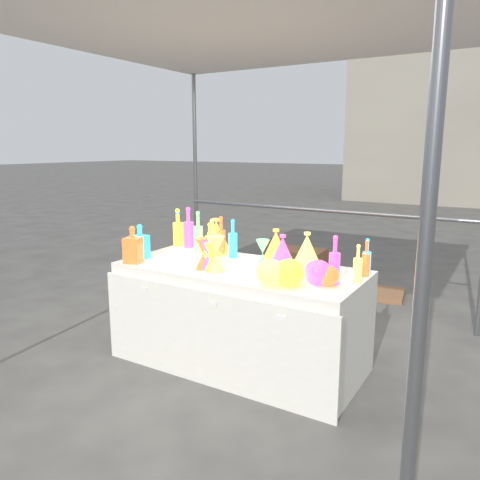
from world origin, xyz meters
The scene contains 32 objects.
ground centered at (0.00, 0.00, 0.00)m, with size 80.00×80.00×0.00m, color slate.
canopy_tent centered at (0.00, 0.01, 2.38)m, with size 3.15×3.15×2.46m.
display_table centered at (0.00, -0.01, 0.37)m, with size 1.84×0.83×0.75m.
cardboard_box_closed centered at (-0.49, 2.24, 0.20)m, with size 0.55×0.40×0.40m, color #966643.
cardboard_box_flat centered at (0.40, 2.16, 0.03)m, with size 0.67×0.48×0.06m, color #966643.
bottle_0 centered at (-0.85, 0.35, 0.92)m, with size 0.09×0.09×0.33m, color #E04915, non-canonical shape.
bottle_1 centered at (-0.85, 0.35, 0.90)m, with size 0.07×0.07×0.31m, color #178220, non-canonical shape.
bottle_2 centered at (-0.32, 0.24, 0.91)m, with size 0.07×0.07×0.32m, color orange, non-canonical shape.
bottle_3 centered at (-0.73, 0.35, 0.93)m, with size 0.09×0.09×0.35m, color blue, non-canonical shape.
bottle_4 centered at (-0.38, 0.19, 0.90)m, with size 0.07×0.07×0.30m, color #147F7B, non-canonical shape.
bottle_5 centered at (-0.53, 0.22, 0.92)m, with size 0.08×0.08×0.35m, color #A92190, non-canonical shape.
bottle_6 centered at (-0.34, 0.11, 0.89)m, with size 0.07×0.07×0.28m, color #E04915, non-canonical shape.
bottle_7 centered at (-0.20, 0.23, 0.90)m, with size 0.07×0.07×0.31m, color #178220, non-canonical shape.
decanter_1 centered at (-0.75, -0.31, 0.89)m, with size 0.12×0.12×0.28m, color orange, non-canonical shape.
decanter_2 centered at (-0.81, -0.18, 0.89)m, with size 0.11×0.11×0.27m, color #178220, non-canonical shape.
hourglass_0 centered at (-0.20, -0.19, 0.86)m, with size 0.11×0.11×0.22m, color orange, non-canonical shape.
hourglass_1 centered at (-0.16, -0.19, 0.86)m, with size 0.11×0.11×0.22m, color blue, non-canonical shape.
hourglass_2 centered at (-0.08, -0.19, 0.88)m, with size 0.13×0.13×0.25m, color #147F7B, non-canonical shape.
hourglass_3 centered at (0.14, 0.09, 0.85)m, with size 0.10×0.10×0.20m, color #A92190, non-canonical shape.
hourglass_4 centered at (-0.11, -0.20, 0.85)m, with size 0.10×0.10×0.20m, color #E04915, non-canonical shape.
globe_0 centered at (0.52, -0.26, 0.83)m, with size 0.19×0.19×0.16m, color #E04915, non-canonical shape.
globe_1 centered at (0.41, -0.30, 0.83)m, with size 0.19×0.19×0.15m, color #147F7B, non-canonical shape.
globe_2 centered at (0.72, -0.12, 0.81)m, with size 0.15×0.15×0.12m, color orange, non-canonical shape.
globe_3 centered at (0.66, -0.13, 0.82)m, with size 0.18×0.18×0.14m, color blue, non-canonical shape.
lampshade_0 centered at (-0.40, 0.28, 0.90)m, with size 0.25×0.25×0.29m, color #F4FF35, non-canonical shape.
lampshade_1 centered at (0.15, 0.28, 0.88)m, with size 0.21×0.21×0.25m, color #F4FF35, non-canonical shape.
lampshade_2 centered at (0.27, 0.15, 0.87)m, with size 0.20×0.20×0.24m, color blue, non-canonical shape.
lampshade_3 centered at (0.41, 0.27, 0.88)m, with size 0.21×0.21×0.25m, color #147F7B, non-canonical shape.
bottle_8 centered at (0.86, 0.24, 0.88)m, with size 0.06×0.06×0.26m, color #178220, non-canonical shape.
bottle_9 centered at (0.86, 0.23, 0.87)m, with size 0.06×0.06×0.25m, color orange, non-canonical shape.
bottle_10 centered at (0.74, -0.06, 0.91)m, with size 0.07×0.07×0.32m, color blue, non-canonical shape.
bottle_11 centered at (0.86, 0.04, 0.88)m, with size 0.06×0.06×0.25m, color #147F7B, non-canonical shape.
Camera 1 is at (1.71, -2.84, 1.61)m, focal length 35.00 mm.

